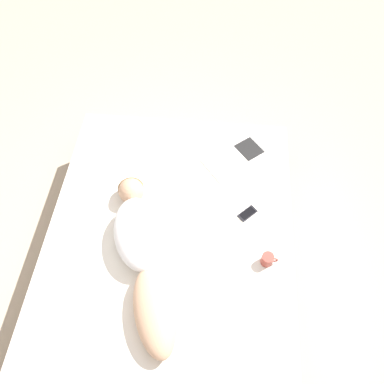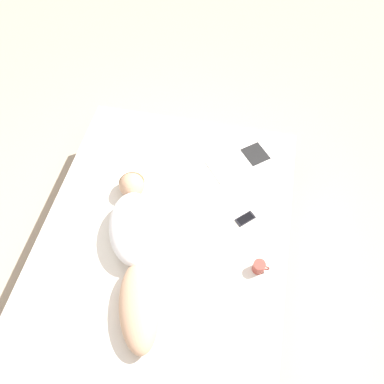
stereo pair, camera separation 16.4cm
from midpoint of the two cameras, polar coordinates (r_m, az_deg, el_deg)
name	(u,v)px [view 2 (the right image)]	position (r m, az deg, el deg)	size (l,w,h in m)	color
ground_plane	(168,262)	(3.13, -2.18, -10.63)	(12.00, 12.00, 0.00)	#B7A88E
bed	(166,249)	(2.90, -2.35, -8.79)	(1.80, 2.29, 0.51)	tan
person	(135,244)	(2.54, -6.83, -8.04)	(0.64, 1.29, 0.22)	tan
open_magazine	(242,160)	(3.05, 9.16, 4.74)	(0.59, 0.55, 0.01)	silver
coffee_mug	(259,267)	(2.57, 12.02, -11.16)	(0.11, 0.08, 0.09)	#993D33
cell_phone	(245,219)	(2.76, 9.81, -4.11)	(0.15, 0.15, 0.01)	black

